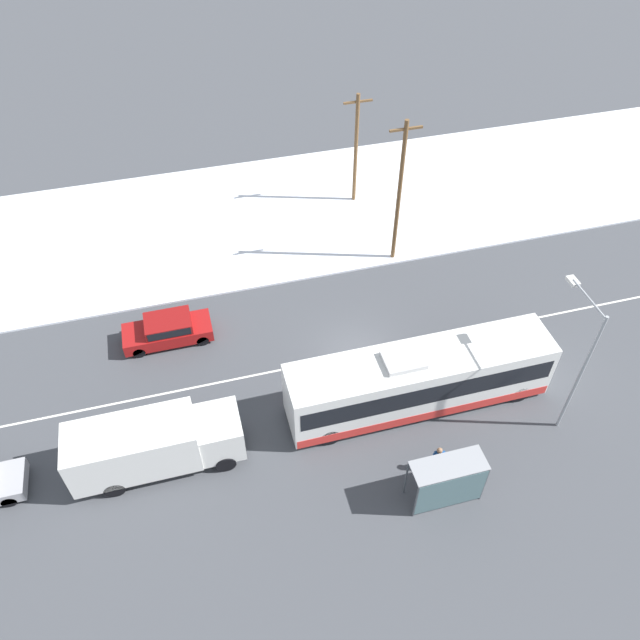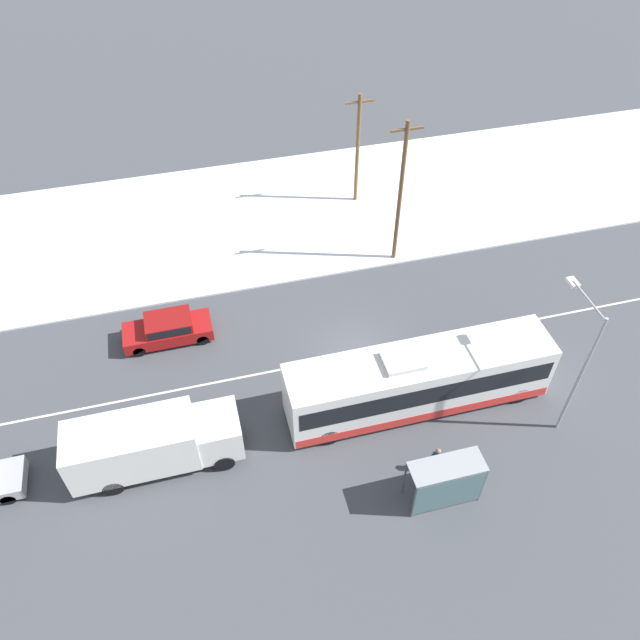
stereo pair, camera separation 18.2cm
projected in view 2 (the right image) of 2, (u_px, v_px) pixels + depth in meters
ground_plane at (355, 355)px, 32.19m from camera, size 120.00×120.00×0.00m
snow_lot at (298, 211)px, 40.97m from camera, size 80.00×13.34×0.12m
lane_marking_center at (355, 355)px, 32.19m from camera, size 60.00×0.12×0.00m
city_bus at (418, 380)px, 28.83m from camera, size 12.43×2.57×3.50m
box_truck at (151, 443)px, 26.59m from camera, size 7.32×2.30×2.82m
sedan_car at (168, 328)px, 32.42m from camera, size 4.56×1.80×1.49m
pedestrian_at_stop at (437, 458)px, 26.79m from camera, size 0.57×0.25×1.58m
bus_shelter at (448, 481)px, 25.19m from camera, size 3.09×1.20×2.40m
streetlamp at (579, 353)px, 26.19m from camera, size 0.36×2.75×7.19m
utility_pole_roadside at (400, 193)px, 34.30m from camera, size 1.80×0.24×8.98m
utility_pole_snowlot at (358, 148)px, 39.08m from camera, size 1.80×0.24×7.49m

